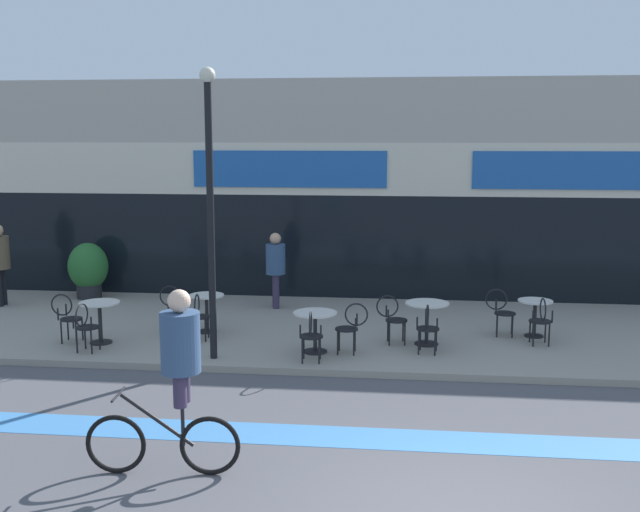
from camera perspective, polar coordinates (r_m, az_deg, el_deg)
The scene contains 22 objects.
sidewalk_slab at distance 14.90m, azimuth 8.39°, elevation -5.80°, with size 40.00×5.50×0.12m, color gray.
storefront_facade at distance 19.15m, azimuth 8.10°, elevation 5.16°, with size 40.00×4.06×5.17m.
bike_lane_stripe at distance 10.01m, azimuth 9.41°, elevation -13.76°, with size 36.00×0.70×0.01m, color #3D7AB7.
bistro_table_0 at distance 14.25m, azimuth -16.43°, elevation -4.24°, with size 0.73×0.73×0.77m.
bistro_table_1 at distance 14.60m, azimuth -8.63°, elevation -3.76°, with size 0.68×0.68×0.74m.
bistro_table_2 at distance 13.11m, azimuth -0.37°, elevation -5.15°, with size 0.77×0.77×0.72m.
bistro_table_3 at distance 13.72m, azimuth 8.16°, elevation -4.42°, with size 0.79×0.79×0.78m.
bistro_table_4 at distance 14.68m, azimuth 16.06°, elevation -4.04°, with size 0.65×0.65×0.70m.
cafe_chair_0_near at distance 13.71m, azimuth -17.46°, elevation -4.96°, with size 0.44×0.59×0.90m.
cafe_chair_0_side at distance 14.51m, azimuth -18.71°, elevation -4.25°, with size 0.58×0.41×0.90m.
cafe_chair_1_near at distance 14.01m, azimuth -9.27°, elevation -4.35°, with size 0.43×0.59×0.90m.
cafe_chair_1_side at distance 14.76m, azimuth -10.98°, elevation -3.70°, with size 0.59×0.43×0.90m.
cafe_chair_2_near at distance 12.51m, azimuth -0.69°, elevation -5.87°, with size 0.42×0.58×0.90m.
cafe_chair_2_side at distance 13.05m, azimuth 2.37°, elevation -5.24°, with size 0.58×0.40×0.90m.
cafe_chair_3_near at distance 13.12m, azimuth 8.20°, elevation -5.24°, with size 0.44×0.60×0.90m.
cafe_chair_3_side at distance 13.71m, azimuth 5.54°, elevation -4.56°, with size 0.60×0.45×0.90m.
cafe_chair_4_near at distance 14.08m, azimuth 16.50°, elevation -4.54°, with size 0.42×0.59×0.90m.
cafe_chair_4_side at distance 14.59m, azimuth 13.63°, elevation -3.94°, with size 0.59×0.44×0.90m.
planter_pot at distance 18.26m, azimuth -17.24°, elevation -0.95°, with size 0.91×0.91×1.30m.
lamp_post at distance 12.52m, azimuth -8.38°, elevation 4.77°, with size 0.26×0.26×4.86m.
cyclist_0 at distance 8.72m, azimuth -10.93°, elevation -8.44°, with size 1.80×0.53×2.19m.
pedestrian_near_end at distance 16.41m, azimuth -3.40°, elevation -0.58°, with size 0.51×0.51×1.67m.
Camera 1 is at (-0.57, -7.14, 3.88)m, focal length 42.00 mm.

